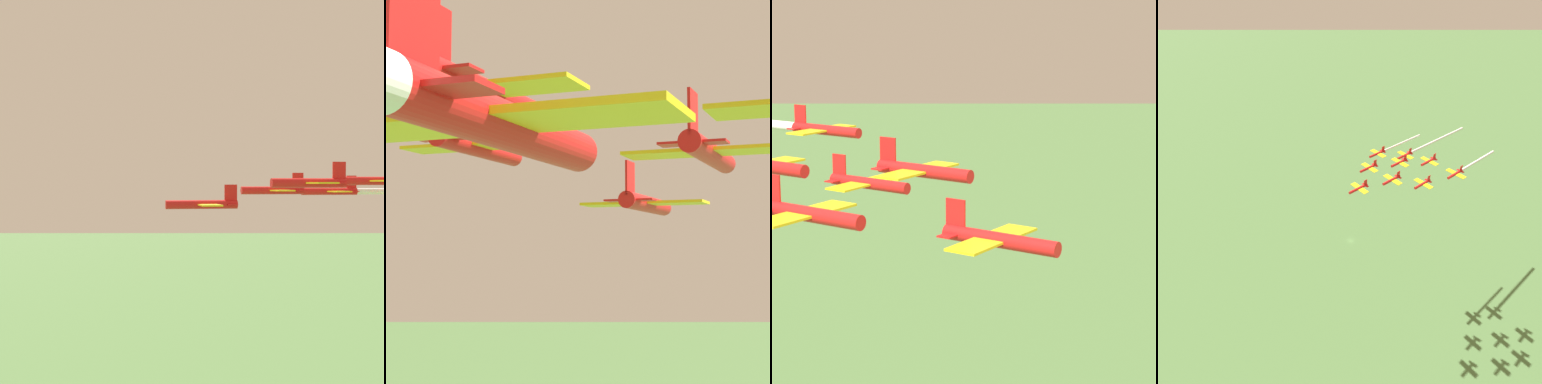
% 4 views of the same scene
% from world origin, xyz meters
% --- Properties ---
extents(jet_0, '(10.80, 10.52, 3.66)m').
position_xyz_m(jet_0, '(-43.21, -27.85, 89.70)').
color(jet_0, red).
extents(jet_1, '(10.80, 10.52, 3.66)m').
position_xyz_m(jet_1, '(-33.55, -40.48, 92.93)').
color(jet_1, red).
extents(jet_2, '(10.80, 10.52, 3.66)m').
position_xyz_m(jet_2, '(-27.48, -25.54, 91.69)').
color(jet_2, red).
extents(jet_4, '(10.80, 10.52, 3.66)m').
position_xyz_m(jet_4, '(-17.82, -38.17, 93.27)').
color(jet_4, red).
extents(jet_8, '(10.80, 10.52, 3.66)m').
position_xyz_m(jet_8, '(-2.09, -35.86, 88.86)').
color(jet_8, red).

